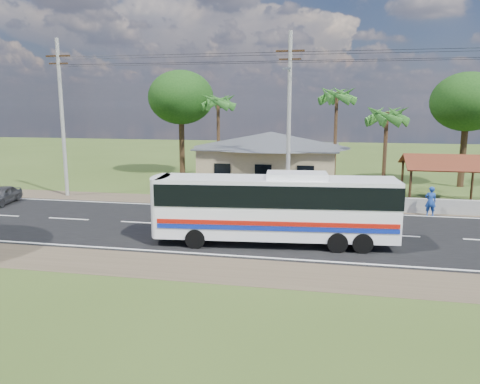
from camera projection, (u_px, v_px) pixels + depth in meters
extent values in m
plane|color=#354B1A|center=(220.00, 227.00, 25.25)|extent=(120.00, 120.00, 0.00)
cube|color=black|center=(220.00, 227.00, 25.24)|extent=(120.00, 10.00, 0.02)
cube|color=brown|center=(243.00, 202.00, 31.51)|extent=(120.00, 3.00, 0.01)
cube|color=brown|center=(183.00, 267.00, 18.98)|extent=(120.00, 3.00, 0.01)
cube|color=silver|center=(238.00, 208.00, 29.77)|extent=(120.00, 0.15, 0.01)
cube|color=silver|center=(195.00, 253.00, 20.71)|extent=(120.00, 0.15, 0.01)
cube|color=silver|center=(220.00, 226.00, 25.24)|extent=(120.00, 0.15, 0.01)
cube|color=tan|center=(270.00, 167.00, 37.29)|extent=(10.00, 8.00, 3.20)
cube|color=#4C4F54|center=(271.00, 146.00, 36.99)|extent=(10.60, 8.60, 0.10)
pyramid|color=#4C4F54|center=(271.00, 132.00, 36.78)|extent=(12.40, 10.00, 1.20)
cube|color=black|center=(222.00, 172.00, 33.97)|extent=(1.20, 0.08, 1.20)
cube|color=black|center=(263.00, 173.00, 33.40)|extent=(1.20, 0.08, 1.20)
cube|color=black|center=(305.00, 174.00, 32.83)|extent=(1.20, 0.08, 1.20)
cylinder|color=#352413|center=(410.00, 189.00, 29.43)|extent=(0.16, 0.16, 2.60)
cylinder|color=#352413|center=(402.00, 180.00, 32.90)|extent=(0.16, 0.16, 2.60)
cylinder|color=#352413|center=(472.00, 182.00, 32.02)|extent=(0.16, 0.16, 2.60)
cube|color=#612817|center=(448.00, 163.00, 29.37)|extent=(5.20, 2.28, 0.90)
cube|color=#612817|center=(441.00, 159.00, 31.49)|extent=(5.20, 2.28, 0.90)
cube|color=#352413|center=(445.00, 155.00, 30.36)|extent=(5.20, 0.12, 0.12)
cube|color=#9E9E99|center=(435.00, 206.00, 28.28)|extent=(7.00, 0.30, 0.90)
cylinder|color=#9E9E99|center=(62.00, 119.00, 32.98)|extent=(0.26, 0.26, 11.00)
cube|color=#352413|center=(58.00, 56.00, 32.18)|extent=(1.80, 0.12, 0.12)
cube|color=#352413|center=(58.00, 63.00, 32.28)|extent=(1.40, 0.10, 0.10)
cylinder|color=#9E9E99|center=(289.00, 121.00, 29.93)|extent=(0.26, 0.26, 11.00)
cube|color=#352413|center=(290.00, 51.00, 29.13)|extent=(1.80, 0.12, 0.12)
cube|color=#352413|center=(290.00, 59.00, 29.23)|extent=(1.40, 0.10, 0.10)
cylinder|color=gray|center=(288.00, 70.00, 28.39)|extent=(0.08, 2.00, 0.08)
cube|color=gray|center=(287.00, 68.00, 27.43)|extent=(0.50, 0.18, 0.12)
cylinder|color=black|center=(168.00, 57.00, 30.70)|extent=(16.00, 0.02, 0.02)
cylinder|color=black|center=(417.00, 52.00, 27.74)|extent=(15.00, 0.02, 0.02)
cylinder|color=#47301E|center=(385.00, 154.00, 33.49)|extent=(0.28, 0.28, 6.00)
cylinder|color=#47301E|center=(335.00, 139.00, 38.36)|extent=(0.28, 0.28, 7.50)
cylinder|color=#47301E|center=(218.00, 140.00, 40.79)|extent=(0.28, 0.28, 7.00)
cylinder|color=#47301E|center=(182.00, 143.00, 43.58)|extent=(0.50, 0.50, 5.95)
ellipsoid|color=#13350E|center=(181.00, 97.00, 42.81)|extent=(6.00, 6.00, 4.92)
cylinder|color=#47301E|center=(463.00, 152.00, 37.11)|extent=(0.50, 0.50, 5.60)
ellipsoid|color=#13350E|center=(467.00, 102.00, 36.38)|extent=(5.60, 5.60, 4.59)
cube|color=white|center=(276.00, 207.00, 21.86)|extent=(11.18, 3.37, 2.75)
cube|color=black|center=(277.00, 193.00, 21.73)|extent=(11.23, 3.43, 1.01)
cube|color=black|center=(161.00, 197.00, 22.31)|extent=(0.32, 2.11, 1.65)
cube|color=#AC130A|center=(276.00, 224.00, 20.81)|extent=(10.78, 1.10, 0.20)
cube|color=#0D2292|center=(276.00, 229.00, 20.85)|extent=(10.78, 1.10, 0.20)
cube|color=white|center=(297.00, 175.00, 21.49)|extent=(2.88, 1.73, 0.28)
cylinder|color=black|center=(195.00, 239.00, 21.42)|extent=(0.94, 0.41, 0.92)
cylinder|color=black|center=(203.00, 227.00, 23.48)|extent=(0.94, 0.41, 0.92)
cylinder|color=black|center=(337.00, 243.00, 20.81)|extent=(0.94, 0.41, 0.92)
cylinder|color=black|center=(333.00, 230.00, 22.87)|extent=(0.94, 0.41, 0.92)
cylinder|color=black|center=(363.00, 243.00, 20.71)|extent=(0.94, 0.41, 0.92)
cylinder|color=black|center=(356.00, 231.00, 22.77)|extent=(0.94, 0.41, 0.92)
imported|color=black|center=(383.00, 206.00, 28.39)|extent=(1.67, 0.77, 0.84)
imported|color=navy|center=(431.00, 201.00, 27.55)|extent=(0.67, 0.45, 1.78)
imported|color=#2E2E30|center=(1.00, 195.00, 30.99)|extent=(1.87, 3.62, 1.18)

